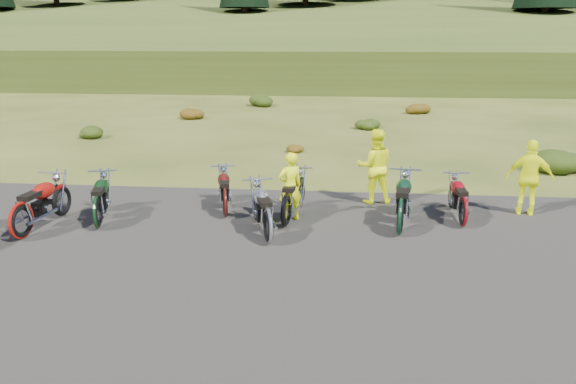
# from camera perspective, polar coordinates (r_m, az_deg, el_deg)

# --- Properties ---
(ground) EXTENTS (300.00, 300.00, 0.00)m
(ground) POSITION_cam_1_polar(r_m,az_deg,el_deg) (11.90, -1.40, -5.25)
(ground) COLOR #353E14
(ground) RESTS_ON ground
(gravel_pad) EXTENTS (20.00, 12.00, 0.04)m
(gravel_pad) POSITION_cam_1_polar(r_m,az_deg,el_deg) (10.08, -2.76, -9.38)
(gravel_pad) COLOR black
(gravel_pad) RESTS_ON ground
(hill_slope) EXTENTS (300.00, 45.97, 9.37)m
(hill_slope) POSITION_cam_1_polar(r_m,az_deg,el_deg) (61.17, 4.23, 12.02)
(hill_slope) COLOR #344115
(hill_slope) RESTS_ON ground
(hill_plateau) EXTENTS (300.00, 90.00, 9.17)m
(hill_plateau) POSITION_cam_1_polar(r_m,az_deg,el_deg) (121.08, 4.91, 14.02)
(hill_plateau) COLOR #344115
(hill_plateau) RESTS_ON ground
(shrub_1) EXTENTS (1.03, 1.03, 0.61)m
(shrub_1) POSITION_cam_1_polar(r_m,az_deg,el_deg) (24.95, -19.51, 5.91)
(shrub_1) COLOR black
(shrub_1) RESTS_ON ground
(shrub_2) EXTENTS (1.30, 1.30, 0.77)m
(shrub_2) POSITION_cam_1_polar(r_m,az_deg,el_deg) (28.88, -9.87, 8.02)
(shrub_2) COLOR #5D300B
(shrub_2) RESTS_ON ground
(shrub_3) EXTENTS (1.56, 1.56, 0.92)m
(shrub_3) POSITION_cam_1_polar(r_m,az_deg,el_deg) (33.45, -2.63, 9.46)
(shrub_3) COLOR black
(shrub_3) RESTS_ON ground
(shrub_4) EXTENTS (0.77, 0.77, 0.45)m
(shrub_4) POSITION_cam_1_polar(r_m,az_deg,el_deg) (20.69, 0.49, 4.67)
(shrub_4) COLOR #5D300B
(shrub_4) RESTS_ON ground
(shrub_5) EXTENTS (1.03, 1.03, 0.61)m
(shrub_5) POSITION_cam_1_polar(r_m,az_deg,el_deg) (25.84, 7.98, 7.00)
(shrub_5) COLOR black
(shrub_5) RESTS_ON ground
(shrub_6) EXTENTS (1.30, 1.30, 0.77)m
(shrub_6) POSITION_cam_1_polar(r_m,az_deg,el_deg) (31.32, 12.96, 8.47)
(shrub_6) COLOR #5D300B
(shrub_6) RESTS_ON ground
(shrub_7) EXTENTS (1.56, 1.56, 0.92)m
(shrub_7) POSITION_cam_1_polar(r_m,az_deg,el_deg) (19.78, 25.95, 3.19)
(shrub_7) COLOR black
(shrub_7) RESTS_ON ground
(motorcycle_1) EXTENTS (0.97, 2.33, 1.19)m
(motorcycle_1) POSITION_cam_1_polar(r_m,az_deg,el_deg) (13.38, -25.26, -4.39)
(motorcycle_1) COLOR #9A120B
(motorcycle_1) RESTS_ON ground
(motorcycle_2) EXTENTS (1.20, 2.19, 1.09)m
(motorcycle_2) POSITION_cam_1_polar(r_m,az_deg,el_deg) (13.43, -18.67, -3.60)
(motorcycle_2) COLOR black
(motorcycle_2) RESTS_ON ground
(motorcycle_3) EXTENTS (1.34, 2.25, 1.12)m
(motorcycle_3) POSITION_cam_1_polar(r_m,az_deg,el_deg) (11.89, -2.02, -5.28)
(motorcycle_3) COLOR silver
(motorcycle_3) RESTS_ON ground
(motorcycle_4) EXTENTS (1.09, 2.06, 1.03)m
(motorcycle_4) POSITION_cam_1_polar(r_m,az_deg,el_deg) (13.59, -6.35, -2.58)
(motorcycle_4) COLOR #43100B
(motorcycle_4) RESTS_ON ground
(motorcycle_5) EXTENTS (1.04, 2.25, 1.13)m
(motorcycle_5) POSITION_cam_1_polar(r_m,az_deg,el_deg) (12.86, -0.19, -3.58)
(motorcycle_5) COLOR black
(motorcycle_5) RESTS_ON ground
(motorcycle_6) EXTENTS (0.66, 1.95, 1.02)m
(motorcycle_6) POSITION_cam_1_polar(r_m,az_deg,el_deg) (13.45, 17.25, -3.44)
(motorcycle_6) COLOR maroon
(motorcycle_6) RESTS_ON ground
(motorcycle_7) EXTENTS (1.11, 2.39, 1.20)m
(motorcycle_7) POSITION_cam_1_polar(r_m,az_deg,el_deg) (12.59, 11.24, -4.34)
(motorcycle_7) COLOR black
(motorcycle_7) RESTS_ON ground
(person_middle) EXTENTS (0.71, 0.64, 1.63)m
(person_middle) POSITION_cam_1_polar(r_m,az_deg,el_deg) (13.01, 0.22, 0.42)
(person_middle) COLOR #DFEB0C
(person_middle) RESTS_ON ground
(person_right_a) EXTENTS (1.01, 0.82, 1.92)m
(person_right_a) POSITION_cam_1_polar(r_m,az_deg,el_deg) (14.52, 8.78, 2.49)
(person_right_a) COLOR #DFEB0C
(person_right_a) RESTS_ON ground
(person_right_b) EXTENTS (1.15, 0.69, 1.83)m
(person_right_b) POSITION_cam_1_polar(r_m,az_deg,el_deg) (14.59, 23.34, 1.23)
(person_right_b) COLOR #DFEB0C
(person_right_b) RESTS_ON ground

